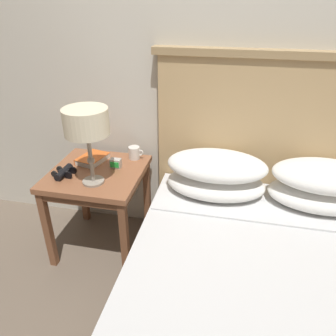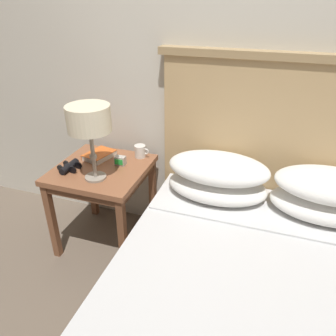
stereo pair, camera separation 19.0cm
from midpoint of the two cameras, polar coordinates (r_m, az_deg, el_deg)
name	(u,v)px [view 1 (the left image)]	position (r m, az deg, el deg)	size (l,w,h in m)	color
ground_plane	(173,332)	(1.96, -2.23, -26.80)	(20.00, 20.00, 0.00)	#6B5B4C
wall_back	(206,50)	(2.08, 3.90, 19.80)	(8.00, 0.06, 2.60)	beige
nightstand	(98,182)	(2.19, -14.58, -2.38)	(0.58, 0.58, 0.60)	brown
bed	(265,283)	(1.78, 13.47, -18.98)	(1.50, 1.78, 1.33)	olive
table_lamp	(86,124)	(1.88, -16.91, 7.25)	(0.25, 0.25, 0.46)	gray
book_on_nightstand	(92,159)	(2.27, -15.42, 1.52)	(0.19, 0.23, 0.04)	silver
binoculars_pair	(64,172)	(2.15, -20.12, -0.73)	(0.14, 0.16, 0.05)	black
coffee_mug	(134,153)	(2.24, -8.30, 2.59)	(0.10, 0.08, 0.08)	silver
alarm_clock	(116,163)	(2.15, -11.62, 0.75)	(0.07, 0.05, 0.06)	#B7B2A8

